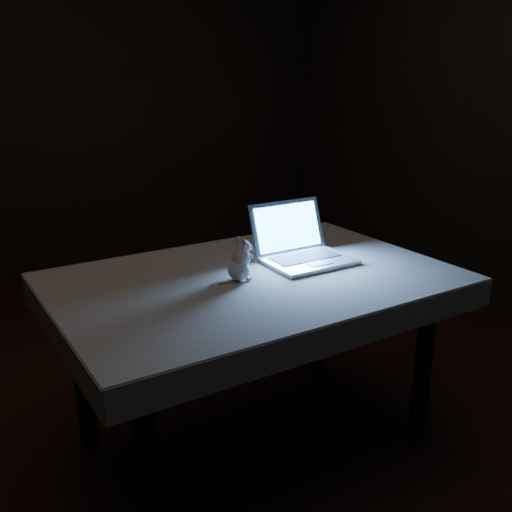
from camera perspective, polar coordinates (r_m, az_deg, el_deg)
floor at (r=2.41m, az=-5.77°, el=-17.69°), size 5.00×5.00×0.00m
back_wall at (r=4.36m, az=-21.28°, el=15.42°), size 4.50×0.04×2.60m
table at (r=2.19m, az=-0.20°, el=-10.80°), size 1.31×0.85×0.70m
tablecloth at (r=2.05m, az=-0.90°, el=-3.32°), size 1.46×1.03×0.10m
laptop at (r=2.15m, az=5.39°, el=2.07°), size 0.32×0.28×0.22m
plush_mouse at (r=1.97m, az=-1.74°, el=-0.37°), size 0.11×0.11×0.15m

